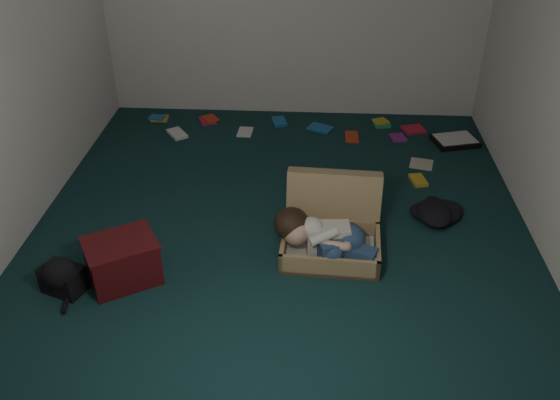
# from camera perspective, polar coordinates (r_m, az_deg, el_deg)

# --- Properties ---
(floor) EXTENTS (4.50, 4.50, 0.00)m
(floor) POSITION_cam_1_polar(r_m,az_deg,el_deg) (4.83, 0.11, -2.53)
(floor) COLOR #0F2C2C
(floor) RESTS_ON ground
(wall_front) EXTENTS (4.50, 0.00, 4.50)m
(wall_front) POSITION_cam_1_polar(r_m,az_deg,el_deg) (2.26, -3.23, -8.54)
(wall_front) COLOR white
(wall_front) RESTS_ON ground
(wall_left) EXTENTS (0.00, 4.50, 4.50)m
(wall_left) POSITION_cam_1_polar(r_m,az_deg,el_deg) (4.76, -25.22, 11.45)
(wall_left) COLOR white
(wall_left) RESTS_ON ground
(suitcase) EXTENTS (0.77, 0.75, 0.54)m
(suitcase) POSITION_cam_1_polar(r_m,az_deg,el_deg) (4.55, 5.01, -2.67)
(suitcase) COLOR tan
(suitcase) RESTS_ON floor
(person) EXTENTS (0.79, 0.41, 0.33)m
(person) POSITION_cam_1_polar(r_m,az_deg,el_deg) (4.37, 4.27, -3.55)
(person) COLOR beige
(person) RESTS_ON suitcase
(maroon_bin) EXTENTS (0.61, 0.58, 0.34)m
(maroon_bin) POSITION_cam_1_polar(r_m,az_deg,el_deg) (4.34, -14.91, -5.67)
(maroon_bin) COLOR #420D10
(maroon_bin) RESTS_ON floor
(backpack) EXTENTS (0.43, 0.39, 0.21)m
(backpack) POSITION_cam_1_polar(r_m,az_deg,el_deg) (4.41, -20.15, -7.08)
(backpack) COLOR black
(backpack) RESTS_ON floor
(clothing_pile) EXTENTS (0.45, 0.39, 0.13)m
(clothing_pile) POSITION_cam_1_polar(r_m,az_deg,el_deg) (5.08, 15.13, -0.95)
(clothing_pile) COLOR black
(clothing_pile) RESTS_ON floor
(paper_tray) EXTENTS (0.50, 0.42, 0.06)m
(paper_tray) POSITION_cam_1_polar(r_m,az_deg,el_deg) (6.33, 16.49, 5.51)
(paper_tray) COLOR black
(paper_tray) RESTS_ON floor
(book_scatter) EXTENTS (2.99, 1.42, 0.02)m
(book_scatter) POSITION_cam_1_polar(r_m,az_deg,el_deg) (6.24, 3.06, 6.29)
(book_scatter) COLOR gold
(book_scatter) RESTS_ON floor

